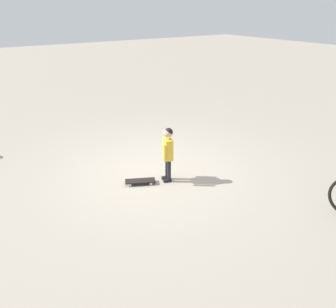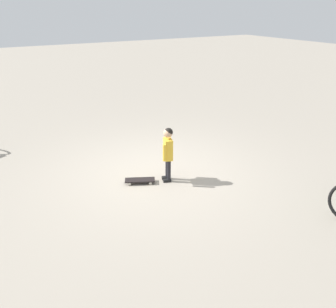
% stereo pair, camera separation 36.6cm
% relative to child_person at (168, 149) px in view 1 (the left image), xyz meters
% --- Properties ---
extents(ground_plane, '(50.00, 50.00, 0.00)m').
position_rel_child_person_xyz_m(ground_plane, '(0.43, 0.01, -0.66)').
color(ground_plane, '#9E9384').
extents(child_person, '(0.31, 0.31, 1.06)m').
position_rel_child_person_xyz_m(child_person, '(0.00, 0.00, 0.00)').
color(child_person, black).
rests_on(child_person, ground).
extents(skateboard, '(0.42, 0.59, 0.07)m').
position_rel_child_person_xyz_m(skateboard, '(0.17, 0.52, -0.60)').
color(skateboard, black).
rests_on(skateboard, ground).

